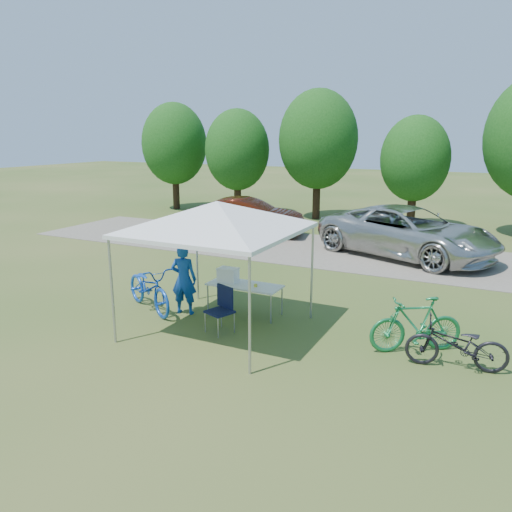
{
  "coord_description": "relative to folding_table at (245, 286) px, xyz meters",
  "views": [
    {
      "loc": [
        5.11,
        -8.5,
        4.03
      ],
      "look_at": [
        -0.13,
        2.0,
        1.15
      ],
      "focal_mm": 35.0,
      "sensor_mm": 36.0,
      "label": 1
    }
  ],
  "objects": [
    {
      "name": "treeline",
      "position": [
        -0.32,
        12.94,
        2.88
      ],
      "size": [
        24.89,
        4.28,
        6.3
      ],
      "color": "#382314",
      "rests_on": "ground"
    },
    {
      "name": "ground",
      "position": [
        -0.03,
        -1.1,
        -0.65
      ],
      "size": [
        100.0,
        100.0,
        0.0
      ],
      "primitive_type": "plane",
      "color": "#2D5119",
      "rests_on": "ground"
    },
    {
      "name": "ice_cream_cup",
      "position": [
        0.31,
        -0.05,
        0.07
      ],
      "size": [
        0.08,
        0.08,
        0.06
      ],
      "primitive_type": "cylinder",
      "color": "yellow",
      "rests_on": "folding_table"
    },
    {
      "name": "bike_blue",
      "position": [
        -2.11,
        -0.78,
        -0.11
      ],
      "size": [
        2.18,
        1.6,
        1.09
      ],
      "primitive_type": "imported",
      "rotation": [
        0.0,
        0.0,
        1.09
      ],
      "color": "blue",
      "rests_on": "ground"
    },
    {
      "name": "folding_table",
      "position": [
        0.0,
        0.0,
        0.0
      ],
      "size": [
        1.7,
        0.71,
        0.7
      ],
      "color": "white",
      "rests_on": "ground"
    },
    {
      "name": "minivan",
      "position": [
        2.32,
        7.23,
        0.2
      ],
      "size": [
        6.58,
        4.78,
        1.66
      ],
      "primitive_type": "imported",
      "rotation": [
        0.0,
        0.0,
        1.19
      ],
      "color": "beige",
      "rests_on": "gravel_strip"
    },
    {
      "name": "gravel_strip",
      "position": [
        -0.03,
        6.9,
        -0.64
      ],
      "size": [
        24.0,
        5.0,
        0.02
      ],
      "primitive_type": "cube",
      "color": "gray",
      "rests_on": "ground"
    },
    {
      "name": "bike_green",
      "position": [
        3.85,
        -0.38,
        -0.12
      ],
      "size": [
        1.78,
        1.38,
        1.08
      ],
      "primitive_type": "imported",
      "rotation": [
        0.0,
        0.0,
        -1.01
      ],
      "color": "#1B7B42",
      "rests_on": "ground"
    },
    {
      "name": "cyclist",
      "position": [
        -1.24,
        -0.61,
        0.16
      ],
      "size": [
        0.67,
        0.52,
        1.63
      ],
      "primitive_type": "imported",
      "rotation": [
        0.0,
        0.0,
        3.39
      ],
      "color": "#124098",
      "rests_on": "ground"
    },
    {
      "name": "cooler",
      "position": [
        -0.43,
        0.0,
        0.21
      ],
      "size": [
        0.46,
        0.31,
        0.33
      ],
      "color": "white",
      "rests_on": "folding_table"
    },
    {
      "name": "sedan",
      "position": [
        -4.13,
        8.1,
        0.11
      ],
      "size": [
        4.76,
        2.55,
        1.49
      ],
      "primitive_type": "imported",
      "rotation": [
        0.0,
        0.0,
        1.8
      ],
      "color": "#50190D",
      "rests_on": "gravel_strip"
    },
    {
      "name": "folding_chair",
      "position": [
        0.06,
        -1.12,
        -0.09
      ],
      "size": [
        0.62,
        0.65,
        0.95
      ],
      "rotation": [
        0.0,
        0.0,
        -0.36
      ],
      "color": "black",
      "rests_on": "ground"
    },
    {
      "name": "canopy",
      "position": [
        -0.03,
        -1.1,
        2.0
      ],
      "size": [
        4.53,
        4.53,
        3.0
      ],
      "color": "#A5A5AA",
      "rests_on": "ground"
    },
    {
      "name": "bike_dark",
      "position": [
        4.62,
        -0.82,
        -0.2
      ],
      "size": [
        1.8,
        0.87,
        0.9
      ],
      "primitive_type": "imported",
      "rotation": [
        0.0,
        0.0,
        -1.41
      ],
      "color": "black",
      "rests_on": "ground"
    }
  ]
}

